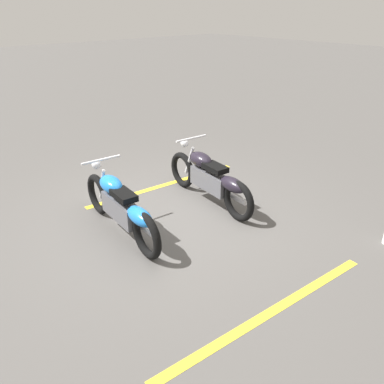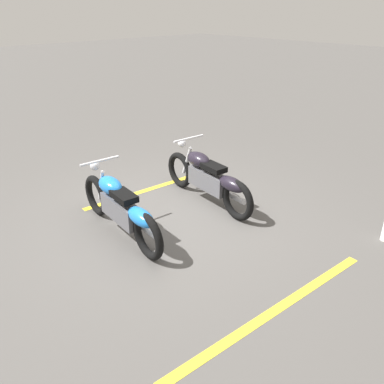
{
  "view_description": "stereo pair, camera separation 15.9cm",
  "coord_description": "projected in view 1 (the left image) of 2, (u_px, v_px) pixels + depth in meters",
  "views": [
    {
      "loc": [
        4.4,
        -3.39,
        3.13
      ],
      "look_at": [
        0.55,
        0.0,
        0.65
      ],
      "focal_mm": 36.55,
      "sensor_mm": 36.0,
      "label": 1
    },
    {
      "loc": [
        4.29,
        -3.5,
        3.13
      ],
      "look_at": [
        0.55,
        0.0,
        0.65
      ],
      "focal_mm": 36.55,
      "sensor_mm": 36.0,
      "label": 2
    }
  ],
  "objects": [
    {
      "name": "parking_stripe_near",
      "position": [
        165.0,
        185.0,
        7.46
      ],
      "size": [
        0.4,
        3.2,
        0.01
      ],
      "primitive_type": "cube",
      "rotation": [
        0.0,
        0.0,
        1.48
      ],
      "color": "yellow",
      "rests_on": "ground"
    },
    {
      "name": "parking_stripe_mid",
      "position": [
        271.0,
        312.0,
        4.39
      ],
      "size": [
        0.4,
        3.2,
        0.01
      ],
      "primitive_type": "cube",
      "rotation": [
        0.0,
        0.0,
        1.48
      ],
      "color": "yellow",
      "rests_on": "ground"
    },
    {
      "name": "motorcycle_dark_foreground",
      "position": [
        210.0,
        178.0,
        6.6
      ],
      "size": [
        2.23,
        0.62,
        1.04
      ],
      "rotation": [
        0.0,
        0.0,
        3.04
      ],
      "color": "black",
      "rests_on": "ground"
    },
    {
      "name": "motorcycle_bright_foreground",
      "position": [
        121.0,
        207.0,
        5.68
      ],
      "size": [
        2.23,
        0.62,
        1.04
      ],
      "rotation": [
        0.0,
        0.0,
        3.05
      ],
      "color": "black",
      "rests_on": "ground"
    },
    {
      "name": "ground_plane",
      "position": [
        170.0,
        217.0,
        6.35
      ],
      "size": [
        60.0,
        60.0,
        0.0
      ],
      "primitive_type": "plane",
      "color": "#514F4C"
    }
  ]
}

